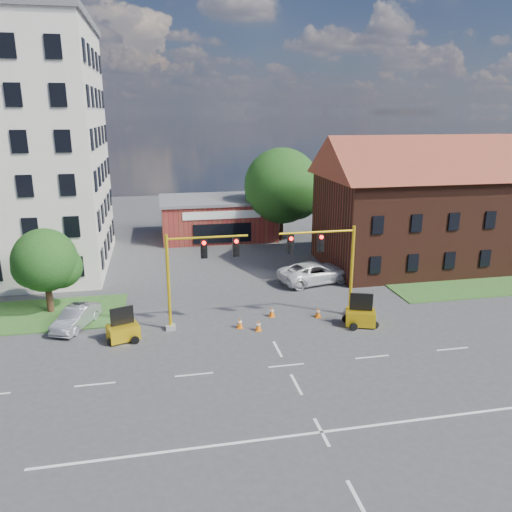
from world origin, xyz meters
name	(u,v)px	position (x,y,z in m)	size (l,w,h in m)	color
ground	(286,365)	(0.00, 0.00, 0.00)	(120.00, 120.00, 0.00)	#3D3C3F
grass_verge_ne	(480,288)	(18.00, 9.00, 0.04)	(14.00, 4.00, 0.08)	#2A5821
lane_markings	(302,395)	(0.00, -3.00, 0.01)	(60.00, 36.00, 0.01)	white
brick_shop	(217,217)	(0.00, 29.98, 2.16)	(12.40, 8.40, 4.30)	maroon
townhouse_row	(439,199)	(18.00, 16.00, 5.93)	(21.00, 11.00, 11.50)	#442014
tree_large	(285,188)	(6.90, 27.08, 5.60)	(8.30, 7.91, 9.80)	#3B2415
tree_nw_front	(49,262)	(-13.78, 10.58, 3.58)	(4.48, 4.27, 5.88)	#3B2415
signal_mast_west	(195,269)	(-4.36, 6.00, 3.92)	(5.30, 0.60, 6.20)	gray
signal_mast_east	(329,261)	(4.36, 6.00, 3.92)	(5.30, 0.60, 6.20)	gray
trailer_west	(123,331)	(-8.84, 4.96, 0.64)	(2.09, 1.72, 2.04)	yellow
trailer_east	(360,316)	(6.01, 4.18, 0.66)	(2.15, 1.77, 2.10)	yellow
cone_a	(240,323)	(-1.67, 5.36, 0.34)	(0.40, 0.40, 0.70)	orange
cone_b	(272,312)	(0.76, 6.76, 0.34)	(0.40, 0.40, 0.70)	orange
cone_c	(258,326)	(-0.58, 4.72, 0.34)	(0.40, 0.40, 0.70)	orange
cone_d	(318,312)	(3.77, 6.03, 0.34)	(0.40, 0.40, 0.70)	orange
pickup_white	(315,272)	(5.76, 12.93, 0.84)	(2.78, 6.02, 1.67)	white
sedan_silver_front	(76,318)	(-11.89, 7.49, 0.68)	(1.43, 4.10, 1.35)	#A3A6AA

